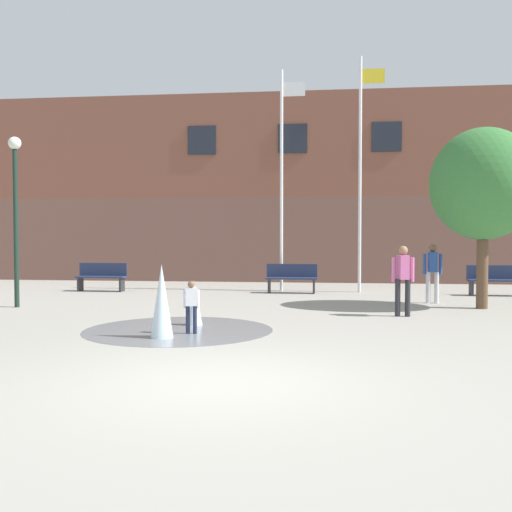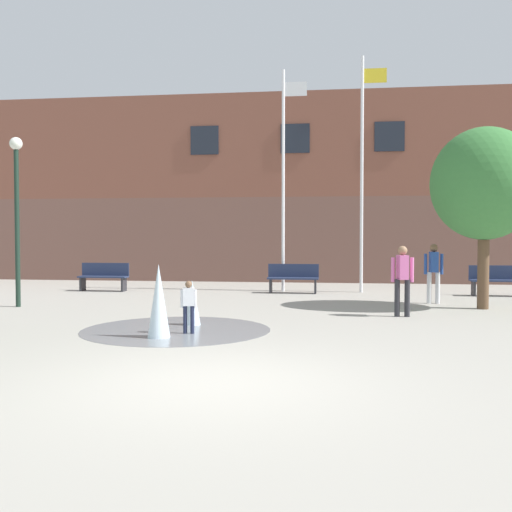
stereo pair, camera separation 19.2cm
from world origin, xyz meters
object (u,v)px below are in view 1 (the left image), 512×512
at_px(park_bench_under_left_flagpole, 292,278).
at_px(child_in_fountain, 191,303).
at_px(lamp_post_left_lane, 15,198).
at_px(street_tree_near_building, 483,184).
at_px(adult_near_bench, 403,275).
at_px(teen_by_trashcan, 433,268).
at_px(flagpole_right, 361,167).
at_px(park_bench_under_right_flagpole, 495,280).
at_px(park_bench_left_of_flagpoles, 102,276).
at_px(flagpole_left, 283,174).

distance_m(park_bench_under_left_flagpole, child_in_fountain, 8.04).
height_order(park_bench_under_left_flagpole, child_in_fountain, child_in_fountain).
bearing_deg(park_bench_under_left_flagpole, lamp_post_left_lane, -146.23).
xyz_separation_m(lamp_post_left_lane, street_tree_near_building, (11.64, 1.12, 0.31)).
height_order(adult_near_bench, street_tree_near_building, street_tree_near_building).
xyz_separation_m(teen_by_trashcan, lamp_post_left_lane, (-10.61, -2.15, 1.84)).
bearing_deg(teen_by_trashcan, adult_near_bench, 156.87).
relative_size(teen_by_trashcan, flagpole_right, 0.21).
distance_m(adult_near_bench, child_in_fountain, 5.09).
relative_size(adult_near_bench, child_in_fountain, 1.61).
distance_m(park_bench_under_right_flagpole, street_tree_near_building, 4.35).
bearing_deg(adult_near_bench, child_in_fountain, 114.23).
height_order(park_bench_left_of_flagpoles, adult_near_bench, adult_near_bench).
xyz_separation_m(child_in_fountain, lamp_post_left_lane, (-5.31, 3.44, 2.19)).
xyz_separation_m(child_in_fountain, flagpole_right, (3.55, 8.46, 3.39)).
relative_size(child_in_fountain, street_tree_near_building, 0.22).
distance_m(park_bench_under_left_flagpole, flagpole_left, 3.37).
relative_size(park_bench_under_right_flagpole, flagpole_right, 0.21).
bearing_deg(park_bench_left_of_flagpoles, street_tree_near_building, -16.26).
bearing_deg(flagpole_right, lamp_post_left_lane, -150.48).
xyz_separation_m(park_bench_under_right_flagpole, flagpole_right, (-3.96, 0.62, 3.49)).
height_order(park_bench_left_of_flagpoles, flagpole_right, flagpole_right).
bearing_deg(street_tree_near_building, child_in_fountain, -144.24).
bearing_deg(flagpole_right, flagpole_left, -180.00).
distance_m(teen_by_trashcan, child_in_fountain, 7.71).
distance_m(child_in_fountain, street_tree_near_building, 8.19).
bearing_deg(park_bench_under_right_flagpole, adult_near_bench, -123.73).
distance_m(flagpole_right, street_tree_near_building, 4.87).
relative_size(park_bench_left_of_flagpoles, adult_near_bench, 1.01).
height_order(flagpole_right, lamp_post_left_lane, flagpole_right).
xyz_separation_m(park_bench_left_of_flagpoles, child_in_fountain, (4.77, -7.80, 0.10)).
distance_m(park_bench_under_right_flagpole, teen_by_trashcan, 3.19).
distance_m(park_bench_left_of_flagpoles, teen_by_trashcan, 10.32).
height_order(park_bench_under_right_flagpole, teen_by_trashcan, teen_by_trashcan).
bearing_deg(park_bench_left_of_flagpoles, park_bench_under_right_flagpole, 0.20).
bearing_deg(child_in_fountain, flagpole_right, 57.04).
xyz_separation_m(park_bench_under_left_flagpole, flagpole_right, (2.16, 0.54, 3.49)).
distance_m(park_bench_under_right_flagpole, adult_near_bench, 6.00).
relative_size(park_bench_under_left_flagpole, adult_near_bench, 1.01).
xyz_separation_m(park_bench_left_of_flagpoles, flagpole_right, (8.32, 0.66, 3.49)).
bearing_deg(park_bench_left_of_flagpoles, lamp_post_left_lane, -97.02).
bearing_deg(park_bench_under_left_flagpole, teen_by_trashcan, -30.81).
relative_size(adult_near_bench, flagpole_right, 0.21).
xyz_separation_m(park_bench_under_right_flagpole, adult_near_bench, (-3.32, -4.98, 0.45)).
distance_m(park_bench_under_right_flagpole, child_in_fountain, 10.86).
relative_size(park_bench_under_right_flagpole, lamp_post_left_lane, 0.37).
xyz_separation_m(park_bench_left_of_flagpoles, adult_near_bench, (8.96, -4.93, 0.45)).
height_order(park_bench_under_right_flagpole, adult_near_bench, adult_near_bench).
height_order(park_bench_under_left_flagpole, park_bench_under_right_flagpole, same).
relative_size(park_bench_under_right_flagpole, teen_by_trashcan, 1.01).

